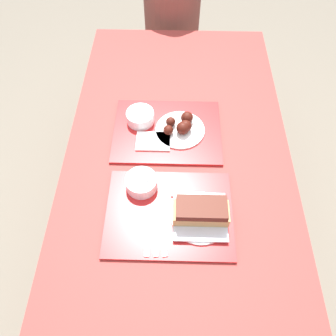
% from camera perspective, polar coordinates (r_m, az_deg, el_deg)
% --- Properties ---
extents(ground_plane, '(12.00, 12.00, 0.00)m').
position_cam_1_polar(ground_plane, '(1.90, 1.11, -13.87)').
color(ground_plane, '#706656').
extents(picnic_table, '(0.88, 1.85, 0.75)m').
position_cam_1_polar(picnic_table, '(1.30, 1.58, -3.53)').
color(picnic_table, maroon).
rests_on(picnic_table, ground_plane).
extents(picnic_bench_far, '(0.84, 0.28, 0.47)m').
position_cam_1_polar(picnic_bench_far, '(2.28, 1.72, 18.18)').
color(picnic_bench_far, maroon).
rests_on(picnic_bench_far, ground_plane).
extents(tray_near, '(0.44, 0.34, 0.01)m').
position_cam_1_polar(tray_near, '(1.14, 0.21, -7.91)').
color(tray_near, red).
rests_on(tray_near, picnic_table).
extents(tray_far, '(0.44, 0.34, 0.01)m').
position_cam_1_polar(tray_far, '(1.35, -0.14, 6.46)').
color(tray_far, red).
rests_on(tray_far, picnic_table).
extents(bowl_coleslaw_near, '(0.11, 0.11, 0.05)m').
position_cam_1_polar(bowl_coleslaw_near, '(1.17, -4.67, -2.50)').
color(bowl_coleslaw_near, white).
rests_on(bowl_coleslaw_near, tray_near).
extents(brisket_sandwich_plate, '(0.20, 0.20, 0.09)m').
position_cam_1_polar(brisket_sandwich_plate, '(1.10, 5.70, -7.84)').
color(brisket_sandwich_plate, white).
rests_on(brisket_sandwich_plate, tray_near).
extents(plastic_fork_near, '(0.04, 0.17, 0.00)m').
position_cam_1_polar(plastic_fork_near, '(1.10, -2.41, -11.02)').
color(plastic_fork_near, white).
rests_on(plastic_fork_near, tray_near).
extents(plastic_knife_near, '(0.05, 0.17, 0.00)m').
position_cam_1_polar(plastic_knife_near, '(1.10, -1.25, -11.05)').
color(plastic_knife_near, white).
rests_on(plastic_knife_near, tray_near).
extents(plastic_spoon_near, '(0.02, 0.17, 0.00)m').
position_cam_1_polar(plastic_spoon_near, '(1.10, -3.57, -10.98)').
color(plastic_spoon_near, white).
rests_on(plastic_spoon_near, tray_near).
extents(condiment_packet, '(0.04, 0.03, 0.01)m').
position_cam_1_polar(condiment_packet, '(1.17, 1.38, -4.42)').
color(condiment_packet, '#A59E93').
rests_on(condiment_packet, tray_near).
extents(bowl_coleslaw_far, '(0.11, 0.11, 0.05)m').
position_cam_1_polar(bowl_coleslaw_far, '(1.36, -4.85, 8.95)').
color(bowl_coleslaw_far, white).
rests_on(bowl_coleslaw_far, tray_far).
extents(wings_plate_far, '(0.20, 0.20, 0.06)m').
position_cam_1_polar(wings_plate_far, '(1.33, 2.24, 7.22)').
color(wings_plate_far, white).
rests_on(wings_plate_far, tray_far).
extents(napkin_far, '(0.13, 0.09, 0.01)m').
position_cam_1_polar(napkin_far, '(1.30, -2.61, 4.67)').
color(napkin_far, white).
rests_on(napkin_far, tray_far).
extents(person_seated_across, '(0.32, 0.32, 0.71)m').
position_cam_1_polar(person_seated_across, '(2.07, 0.72, 26.56)').
color(person_seated_across, brown).
rests_on(person_seated_across, picnic_bench_far).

